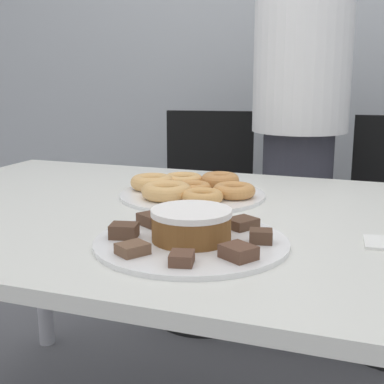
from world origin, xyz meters
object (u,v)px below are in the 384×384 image
(person_standing, at_px, (300,119))
(plate_donuts, at_px, (192,195))
(plate_cake, at_px, (191,242))
(frosted_cake, at_px, (191,225))
(office_chair_left, at_px, (206,220))

(person_standing, bearing_deg, plate_donuts, -103.82)
(person_standing, height_order, plate_cake, person_standing)
(plate_donuts, distance_m, frosted_cake, 0.42)
(person_standing, relative_size, frosted_cake, 10.70)
(office_chair_left, xyz_separation_m, plate_donuts, (0.24, -0.83, 0.31))
(person_standing, distance_m, office_chair_left, 0.64)
(person_standing, distance_m, plate_cake, 1.12)
(person_standing, relative_size, plate_cake, 4.41)
(person_standing, xyz_separation_m, frosted_cake, (-0.04, -1.10, -0.12))
(plate_donuts, relative_size, frosted_cake, 2.49)
(frosted_cake, bearing_deg, office_chair_left, 107.08)
(person_standing, distance_m, frosted_cake, 1.11)
(office_chair_left, bearing_deg, plate_cake, -84.08)
(office_chair_left, distance_m, frosted_cake, 1.33)
(person_standing, height_order, frosted_cake, person_standing)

